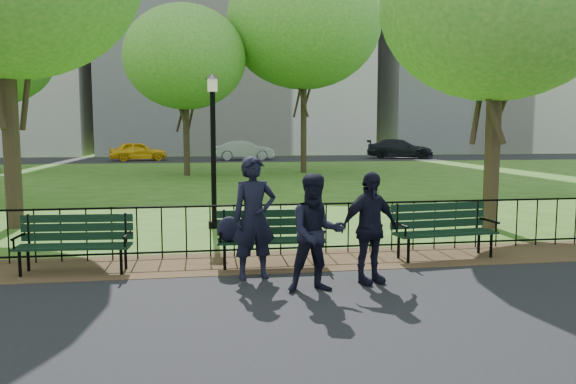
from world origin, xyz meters
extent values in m
plane|color=#345817|center=(0.00, 0.00, 0.00)|extent=(120.00, 120.00, 0.00)
cube|color=#392A17|center=(0.00, 1.50, 0.01)|extent=(60.00, 1.60, 0.01)
cube|color=black|center=(0.00, 35.00, 0.01)|extent=(70.00, 9.00, 0.01)
cylinder|color=black|center=(0.00, 2.00, 0.88)|extent=(24.00, 0.04, 0.04)
cylinder|color=black|center=(0.00, 2.00, 0.12)|extent=(24.00, 0.04, 0.04)
cylinder|color=black|center=(0.00, 2.00, 0.45)|extent=(0.02, 0.02, 0.90)
cube|color=beige|center=(26.00, 48.00, 12.00)|extent=(20.00, 15.00, 24.00)
cube|color=black|center=(-0.47, 1.19, 0.42)|extent=(1.71, 0.51, 0.04)
cube|color=black|center=(-0.46, 1.43, 0.75)|extent=(1.69, 0.10, 0.42)
cylinder|color=black|center=(-1.21, 1.05, 0.21)|extent=(0.05, 0.05, 0.42)
cylinder|color=black|center=(0.26, 0.99, 0.21)|extent=(0.05, 0.05, 0.42)
cylinder|color=black|center=(-1.19, 1.38, 0.21)|extent=(0.05, 0.05, 0.42)
cylinder|color=black|center=(0.27, 1.33, 0.21)|extent=(0.05, 0.05, 0.42)
cylinder|color=black|center=(-1.27, 1.22, 0.59)|extent=(0.06, 0.53, 0.04)
cylinder|color=black|center=(0.33, 1.16, 0.59)|extent=(0.06, 0.53, 0.04)
ellipsoid|color=black|center=(-1.13, 1.12, 0.64)|extent=(0.36, 0.26, 0.39)
cube|color=black|center=(-3.44, 1.22, 0.42)|extent=(1.69, 0.56, 0.04)
cube|color=black|center=(-3.43, 1.46, 0.74)|extent=(1.67, 0.15, 0.42)
cylinder|color=black|center=(-4.17, 1.10, 0.21)|extent=(0.05, 0.05, 0.42)
cylinder|color=black|center=(-2.73, 1.01, 0.21)|extent=(0.05, 0.05, 0.42)
cylinder|color=black|center=(-4.15, 1.44, 0.21)|extent=(0.05, 0.05, 0.42)
cylinder|color=black|center=(-2.71, 1.34, 0.21)|extent=(0.05, 0.05, 0.42)
cylinder|color=black|center=(-4.23, 1.27, 0.58)|extent=(0.07, 0.52, 0.04)
cylinder|color=black|center=(-2.66, 1.17, 0.58)|extent=(0.07, 0.52, 0.04)
cube|color=black|center=(2.47, 1.28, 0.44)|extent=(1.80, 0.65, 0.04)
cube|color=black|center=(2.45, 1.53, 0.78)|extent=(1.75, 0.22, 0.44)
cylinder|color=black|center=(1.73, 1.02, 0.22)|extent=(0.05, 0.05, 0.44)
cylinder|color=black|center=(3.25, 1.18, 0.22)|extent=(0.05, 0.05, 0.44)
cylinder|color=black|center=(1.70, 1.37, 0.22)|extent=(0.05, 0.05, 0.44)
cylinder|color=black|center=(3.21, 1.53, 0.22)|extent=(0.05, 0.05, 0.44)
cylinder|color=black|center=(1.65, 1.19, 0.62)|extent=(0.10, 0.55, 0.04)
cylinder|color=black|center=(3.30, 1.36, 0.62)|extent=(0.10, 0.55, 0.04)
cylinder|color=black|center=(-1.25, 4.92, 0.08)|extent=(0.26, 0.26, 0.15)
cylinder|color=black|center=(-1.25, 4.92, 1.51)|extent=(0.11, 0.11, 3.02)
cube|color=beige|center=(-1.25, 4.92, 3.11)|extent=(0.21, 0.21, 0.28)
cone|color=black|center=(-1.25, 4.92, 3.30)|extent=(0.30, 0.30, 0.11)
cylinder|color=#2D2116|center=(-5.60, 5.63, 1.76)|extent=(0.35, 0.35, 3.52)
cylinder|color=#2D2116|center=(4.75, 3.96, 1.51)|extent=(0.33, 0.33, 3.02)
cylinder|color=#2D2116|center=(-2.12, 19.76, 1.70)|extent=(0.31, 0.31, 3.40)
ellipsoid|color=#3A902B|center=(-2.12, 19.76, 5.55)|extent=(5.73, 5.73, 4.87)
cylinder|color=#2D2116|center=(3.73, 20.79, 2.29)|extent=(0.30, 0.30, 4.58)
ellipsoid|color=#3A902B|center=(3.73, 20.79, 7.48)|extent=(7.72, 7.72, 6.56)
imported|color=black|center=(-0.80, 0.52, 0.90)|extent=(0.70, 0.52, 1.77)
imported|color=black|center=(-0.06, -0.28, 0.80)|extent=(0.78, 0.42, 1.57)
imported|color=black|center=(0.76, 0.01, 0.80)|extent=(0.99, 0.65, 1.57)
imported|color=yellow|center=(-5.78, 33.45, 0.69)|extent=(4.20, 2.37, 1.35)
imported|color=#9A9BA1|center=(1.72, 33.31, 0.71)|extent=(4.27, 1.52, 1.40)
imported|color=black|center=(13.71, 33.89, 0.74)|extent=(5.42, 3.39, 1.46)
camera|label=1|loc=(-1.58, -7.41, 2.14)|focal=35.00mm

